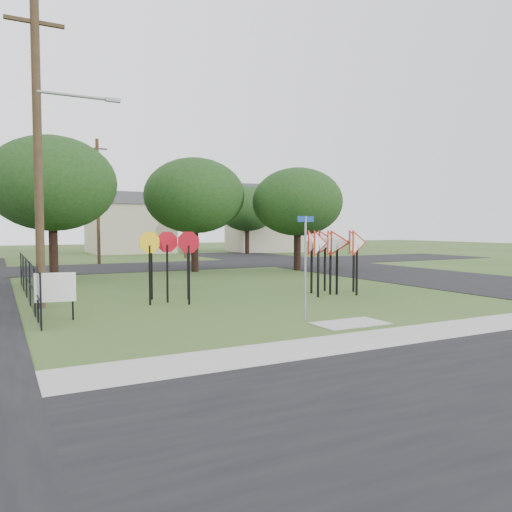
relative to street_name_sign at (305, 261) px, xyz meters
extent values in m
plane|color=#2F4D1C|center=(0.84, 1.43, -1.70)|extent=(140.00, 140.00, 0.00)
cube|color=#989890|center=(0.84, -2.77, -1.69)|extent=(30.00, 1.60, 0.02)
cube|color=#2F4D1C|center=(0.84, -3.97, -1.69)|extent=(30.00, 0.80, 0.02)
cube|color=black|center=(12.84, 11.43, -1.69)|extent=(8.00, 50.00, 0.02)
cube|color=black|center=(0.84, 21.43, -1.69)|extent=(60.00, 8.00, 0.02)
cube|color=#989890|center=(0.84, -0.97, -1.69)|extent=(2.00, 1.20, 0.02)
cylinder|color=gray|center=(0.00, 0.00, -0.22)|extent=(0.06, 0.06, 2.96)
cube|color=navy|center=(0.00, 0.00, 1.18)|extent=(0.61, 0.13, 0.16)
cube|color=black|center=(-2.41, 5.16, -0.68)|extent=(0.06, 0.06, 2.04)
cube|color=black|center=(-1.49, 5.57, -0.68)|extent=(0.06, 0.06, 2.04)
cube|color=black|center=(-1.90, 4.35, -0.68)|extent=(0.06, 0.06, 2.04)
cube|color=black|center=(-3.12, 4.86, -0.68)|extent=(0.06, 0.06, 2.04)
cube|color=black|center=(-2.71, 6.08, -0.68)|extent=(0.06, 0.06, 2.04)
cube|color=black|center=(3.05, 3.78, -0.70)|extent=(0.07, 0.07, 2.00)
cube|color=black|center=(3.94, 4.22, -0.70)|extent=(0.07, 0.07, 2.00)
cube|color=black|center=(4.72, 3.56, -0.70)|extent=(0.07, 0.07, 2.00)
cube|color=black|center=(3.50, 4.89, -0.70)|extent=(0.07, 0.07, 2.00)
cube|color=black|center=(4.38, 5.22, -0.70)|extent=(0.07, 0.07, 2.00)
cube|color=black|center=(5.27, 4.44, -0.70)|extent=(0.07, 0.07, 2.00)
cube|color=black|center=(4.17, 4.11, -0.70)|extent=(0.07, 0.07, 2.00)
cube|color=black|center=(-6.75, 3.19, -1.38)|extent=(0.05, 0.05, 0.64)
cube|color=black|center=(-5.83, 3.19, -1.38)|extent=(0.05, 0.05, 0.64)
cube|color=white|center=(-6.29, 3.19, -0.74)|extent=(1.09, 0.23, 0.82)
cylinder|color=#493622|center=(-6.46, 5.93, 3.30)|extent=(0.28, 0.28, 10.00)
cube|color=#493622|center=(-6.46, 5.93, 7.50)|extent=(1.80, 0.12, 0.12)
cylinder|color=gray|center=(-5.26, 5.83, 5.30)|extent=(2.40, 0.10, 0.10)
cube|color=gray|center=(-4.06, 5.83, 5.30)|extent=(0.50, 0.18, 0.12)
cylinder|color=#493622|center=(-1.16, 25.43, 2.80)|extent=(0.24, 0.24, 9.00)
cube|color=#493622|center=(-1.16, 25.43, 6.60)|extent=(1.40, 0.10, 0.10)
cylinder|color=#493622|center=(6.84, 29.43, 2.55)|extent=(0.24, 0.24, 8.50)
cube|color=#493622|center=(6.84, 29.43, 6.10)|extent=(1.40, 0.10, 0.10)
cylinder|color=black|center=(-6.76, 1.93, -0.95)|extent=(0.05, 0.05, 1.50)
cylinder|color=black|center=(-6.76, 4.23, -0.95)|extent=(0.05, 0.05, 1.50)
cylinder|color=black|center=(-6.76, 6.53, -0.95)|extent=(0.05, 0.05, 1.50)
cylinder|color=black|center=(-6.76, 8.83, -0.95)|extent=(0.05, 0.05, 1.50)
cylinder|color=black|center=(-6.76, 11.13, -0.95)|extent=(0.05, 0.05, 1.50)
cylinder|color=black|center=(-6.76, 13.43, -0.95)|extent=(0.05, 0.05, 1.50)
cube|color=black|center=(-6.76, 7.68, -0.24)|extent=(0.03, 11.50, 0.03)
cube|color=black|center=(-6.76, 7.68, -0.95)|extent=(0.03, 11.50, 0.03)
cube|color=black|center=(-6.76, 7.68, -0.95)|extent=(0.01, 11.50, 1.50)
cube|color=#C0B79B|center=(4.84, 41.43, 0.80)|extent=(8.00, 8.00, 5.00)
cube|color=#525157|center=(4.84, 41.43, 3.90)|extent=(8.40, 8.40, 1.20)
cube|color=#C0B79B|center=(18.84, 37.43, 1.30)|extent=(7.91, 7.91, 6.00)
cube|color=#525157|center=(18.84, 37.43, 4.90)|extent=(8.30, 8.30, 1.20)
cylinder|color=black|center=(-5.16, 15.43, -0.39)|extent=(0.44, 0.44, 2.62)
ellipsoid|color=black|center=(-5.16, 15.43, 3.16)|extent=(6.40, 6.40, 4.80)
cylinder|color=black|center=(2.84, 16.43, -0.48)|extent=(0.44, 0.44, 2.45)
ellipsoid|color=black|center=(2.84, 16.43, 2.85)|extent=(6.00, 6.00, 4.50)
cylinder|color=black|center=(8.84, 14.43, -0.56)|extent=(0.44, 0.44, 2.27)
ellipsoid|color=black|center=(8.84, 14.43, 2.53)|extent=(5.60, 5.60, 4.20)
cylinder|color=black|center=(14.84, 33.43, -0.48)|extent=(0.44, 0.44, 2.45)
ellipsoid|color=black|center=(14.84, 33.43, 2.85)|extent=(6.00, 6.00, 4.50)
camera|label=1|loc=(-7.72, -11.79, 0.94)|focal=35.00mm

